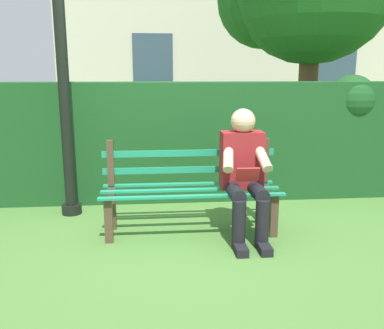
{
  "coord_description": "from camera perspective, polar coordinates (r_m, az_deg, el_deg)",
  "views": [
    {
      "loc": [
        0.32,
        3.62,
        1.45
      ],
      "look_at": [
        0.0,
        0.1,
        0.68
      ],
      "focal_mm": 38.51,
      "sensor_mm": 36.0,
      "label": 1
    }
  ],
  "objects": [
    {
      "name": "park_bench",
      "position": [
        3.85,
        -0.23,
        -3.34
      ],
      "size": [
        1.64,
        0.48,
        0.85
      ],
      "color": "#4C3828",
      "rests_on": "ground"
    },
    {
      "name": "ground",
      "position": [
        3.91,
        -0.14,
        -9.39
      ],
      "size": [
        60.0,
        60.0,
        0.0
      ],
      "primitive_type": "plane",
      "color": "#477533"
    },
    {
      "name": "lamp_post",
      "position": [
        4.4,
        -17.91,
        18.87
      ],
      "size": [
        0.31,
        0.31,
        3.14
      ],
      "color": "black",
      "rests_on": "ground"
    },
    {
      "name": "person_seated",
      "position": [
        3.71,
        7.23,
        -0.89
      ],
      "size": [
        0.44,
        0.73,
        1.15
      ],
      "color": "maroon",
      "rests_on": "ground"
    },
    {
      "name": "building_facade",
      "position": [
        11.47,
        6.02,
        20.66
      ],
      "size": [
        8.64,
        3.12,
        6.24
      ],
      "color": "beige",
      "rests_on": "ground"
    },
    {
      "name": "hedge_backdrop",
      "position": [
        4.93,
        -0.02,
        3.71
      ],
      "size": [
        6.43,
        0.71,
        1.45
      ],
      "color": "#19471E",
      "rests_on": "ground"
    }
  ]
}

